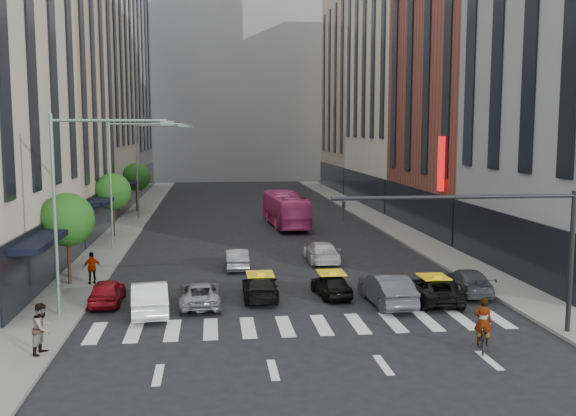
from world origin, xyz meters
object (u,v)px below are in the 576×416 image
object	(u,v)px
streetlamp_far	(147,157)
motorcycle	(482,341)
pedestrian_near	(42,328)
streetlamp_near	(76,187)
car_white_front	(149,297)
pedestrian_far	(92,268)
car_red	(107,291)
taxi_left	(260,287)
taxi_center	(331,285)
bus	(285,209)
streetlamp_mid	(124,167)

from	to	relation	value
streetlamp_far	motorcycle	distance (m)	42.13
streetlamp_far	pedestrian_near	distance (m)	37.51
pedestrian_near	streetlamp_near	bearing A→B (deg)	11.63
car_white_front	pedestrian_far	size ratio (longest dim) A/B	2.63
car_red	taxi_left	distance (m)	7.47
taxi_center	streetlamp_near	bearing A→B (deg)	3.97
bus	motorcycle	world-z (taller)	bus
taxi_center	motorcycle	distance (m)	9.71
taxi_left	pedestrian_far	bearing A→B (deg)	-20.78
streetlamp_mid	car_red	size ratio (longest dim) A/B	2.46
streetlamp_mid	pedestrian_near	size ratio (longest dim) A/B	4.69
bus	motorcycle	bearing A→B (deg)	92.69
car_red	pedestrian_far	world-z (taller)	pedestrian_far
streetlamp_far	taxi_center	bearing A→B (deg)	-68.14
streetlamp_near	streetlamp_mid	distance (m)	16.00
motorcycle	streetlamp_mid	bearing A→B (deg)	-33.93
car_red	pedestrian_far	xyz separation A→B (m)	(-1.36, 3.69, 0.40)
streetlamp_near	bus	xyz separation A→B (m)	(12.40, 26.56, -4.42)
bus	car_white_front	bearing A→B (deg)	66.61
streetlamp_near	car_red	xyz separation A→B (m)	(0.84, 2.11, -5.28)
streetlamp_far	car_white_front	world-z (taller)	streetlamp_far
car_red	streetlamp_far	bearing A→B (deg)	-88.40
car_white_front	pedestrian_far	distance (m)	6.65
car_white_front	motorcycle	xyz separation A→B (m)	(13.15, -6.70, -0.36)
taxi_center	pedestrian_near	distance (m)	14.38
taxi_center	bus	world-z (taller)	bus
car_white_front	taxi_left	distance (m)	5.65
streetlamp_mid	car_white_front	bearing A→B (deg)	-79.10
car_red	pedestrian_near	size ratio (longest dim) A/B	1.91
car_white_front	motorcycle	distance (m)	14.76
car_white_front	motorcycle	size ratio (longest dim) A/B	3.01
streetlamp_mid	car_red	distance (m)	14.88
car_red	taxi_center	bearing A→B (deg)	-179.39
streetlamp_mid	pedestrian_near	bearing A→B (deg)	-90.96
streetlamp_near	pedestrian_near	bearing A→B (deg)	-93.92
taxi_center	pedestrian_far	distance (m)	12.97
streetlamp_far	car_white_front	distance (m)	32.36
streetlamp_near	pedestrian_far	size ratio (longest dim) A/B	5.16
streetlamp_mid	taxi_left	distance (m)	16.94
streetlamp_near	streetlamp_far	bearing A→B (deg)	90.00
car_white_front	taxi_center	size ratio (longest dim) A/B	1.29
streetlamp_far	taxi_left	distance (m)	31.37
streetlamp_near	taxi_left	distance (m)	10.10
streetlamp_mid	taxi_left	bearing A→B (deg)	-58.89
motorcycle	taxi_left	bearing A→B (deg)	-27.59
streetlamp_near	bus	bearing A→B (deg)	64.98
streetlamp_near	pedestrian_far	distance (m)	7.60
streetlamp_mid	taxi_center	distance (m)	18.98
bus	taxi_center	bearing A→B (deg)	85.08
car_white_front	taxi_center	world-z (taller)	car_white_front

